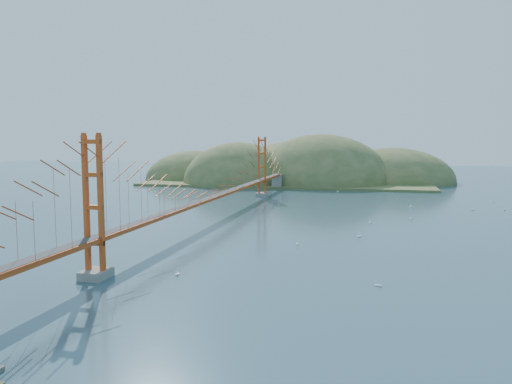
% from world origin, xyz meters
% --- Properties ---
extents(ground, '(320.00, 320.00, 0.00)m').
position_xyz_m(ground, '(0.00, 0.00, 0.00)').
color(ground, '#325364').
rests_on(ground, ground).
extents(bridge, '(2.20, 94.40, 12.00)m').
position_xyz_m(bridge, '(0.00, 0.18, 7.01)').
color(bridge, gray).
rests_on(bridge, ground).
extents(far_headlands, '(84.00, 58.00, 25.00)m').
position_xyz_m(far_headlands, '(2.21, 68.52, 0.00)').
color(far_headlands, olive).
rests_on(far_headlands, ground).
extents(sailboat_16, '(0.64, 0.64, 0.67)m').
position_xyz_m(sailboat_16, '(27.53, 20.48, 0.15)').
color(sailboat_16, white).
rests_on(sailboat_16, ground).
extents(sailboat_0, '(0.52, 0.53, 0.59)m').
position_xyz_m(sailboat_0, '(21.16, 2.80, 0.14)').
color(sailboat_0, white).
rests_on(sailboat_0, ground).
extents(sailboat_8, '(0.59, 0.59, 0.62)m').
position_xyz_m(sailboat_8, '(42.33, 30.90, 0.14)').
color(sailboat_8, white).
rests_on(sailboat_8, ground).
extents(sailboat_10, '(0.49, 0.56, 0.64)m').
position_xyz_m(sailboat_10, '(6.00, -27.52, 0.14)').
color(sailboat_10, white).
rests_on(sailboat_10, ground).
extents(sailboat_14, '(0.70, 0.70, 0.73)m').
position_xyz_m(sailboat_14, '(20.09, -7.50, 0.16)').
color(sailboat_14, white).
rests_on(sailboat_14, ground).
extents(sailboat_1, '(0.54, 0.54, 0.59)m').
position_xyz_m(sailboat_1, '(26.68, 7.00, 0.14)').
color(sailboat_1, white).
rests_on(sailboat_1, ground).
extents(sailboat_7, '(0.58, 0.58, 0.62)m').
position_xyz_m(sailboat_7, '(36.28, 36.28, 0.14)').
color(sailboat_7, white).
rests_on(sailboat_7, ground).
extents(sailboat_12, '(0.50, 0.46, 0.56)m').
position_xyz_m(sailboat_12, '(13.92, 42.00, 0.13)').
color(sailboat_12, white).
rests_on(sailboat_12, ground).
extents(sailboat_17, '(0.62, 0.61, 0.70)m').
position_xyz_m(sailboat_17, '(36.91, 19.10, 0.15)').
color(sailboat_17, white).
rests_on(sailboat_17, ground).
extents(sailboat_6, '(0.48, 0.50, 0.57)m').
position_xyz_m(sailboat_6, '(13.80, -13.19, 0.14)').
color(sailboat_6, white).
rests_on(sailboat_6, ground).
extents(sailboat_2, '(0.52, 0.46, 0.59)m').
position_xyz_m(sailboat_2, '(22.18, -26.85, 0.14)').
color(sailboat_2, white).
rests_on(sailboat_2, ground).
extents(sailboat_4, '(0.57, 0.57, 0.60)m').
position_xyz_m(sailboat_4, '(41.74, 19.88, 0.14)').
color(sailboat_4, white).
rests_on(sailboat_4, ground).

